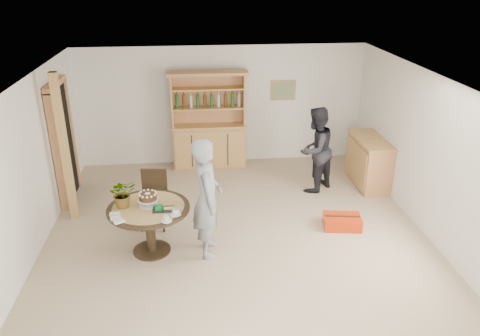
% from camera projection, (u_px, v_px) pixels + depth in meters
% --- Properties ---
extents(ground, '(7.00, 7.00, 0.00)m').
position_uv_depth(ground, '(239.00, 247.00, 7.17)').
color(ground, tan).
rests_on(ground, ground).
extents(room_shell, '(6.04, 7.04, 2.52)m').
position_uv_depth(room_shell, '(239.00, 140.00, 6.49)').
color(room_shell, white).
rests_on(room_shell, ground).
extents(doorway, '(0.13, 1.10, 2.18)m').
position_uv_depth(doorway, '(63.00, 141.00, 8.28)').
color(doorway, black).
rests_on(doorway, ground).
extents(pine_post, '(0.12, 0.12, 2.50)m').
position_uv_depth(pine_post, '(65.00, 149.00, 7.51)').
color(pine_post, tan).
rests_on(pine_post, ground).
extents(hutch, '(1.62, 0.54, 2.04)m').
position_uv_depth(hutch, '(209.00, 135.00, 9.83)').
color(hutch, tan).
rests_on(hutch, ground).
extents(sideboard, '(0.54, 1.26, 0.94)m').
position_uv_depth(sideboard, '(369.00, 161.00, 9.07)').
color(sideboard, tan).
rests_on(sideboard, ground).
extents(dining_table, '(1.20, 1.20, 0.76)m').
position_uv_depth(dining_table, '(149.00, 216.00, 6.83)').
color(dining_table, black).
rests_on(dining_table, ground).
extents(dining_chair, '(0.47, 0.47, 0.95)m').
position_uv_depth(dining_chair, '(154.00, 195.00, 7.61)').
color(dining_chair, black).
rests_on(dining_chair, ground).
extents(birthday_cake, '(0.30, 0.30, 0.20)m').
position_uv_depth(birthday_cake, '(148.00, 198.00, 6.76)').
color(birthday_cake, white).
rests_on(birthday_cake, dining_table).
extents(flower_vase, '(0.47, 0.44, 0.42)m').
position_uv_depth(flower_vase, '(123.00, 193.00, 6.69)').
color(flower_vase, '#3F7233').
rests_on(flower_vase, dining_table).
extents(gift_tray, '(0.30, 0.20, 0.08)m').
position_uv_depth(gift_tray, '(163.00, 208.00, 6.66)').
color(gift_tray, black).
rests_on(gift_tray, dining_table).
extents(coffee_cup_a, '(0.15, 0.15, 0.09)m').
position_uv_depth(coffee_cup_a, '(176.00, 212.00, 6.53)').
color(coffee_cup_a, white).
rests_on(coffee_cup_a, dining_table).
extents(coffee_cup_b, '(0.15, 0.15, 0.08)m').
position_uv_depth(coffee_cup_b, '(166.00, 219.00, 6.37)').
color(coffee_cup_b, white).
rests_on(coffee_cup_b, dining_table).
extents(napkins, '(0.24, 0.33, 0.03)m').
position_uv_depth(napkins, '(116.00, 218.00, 6.43)').
color(napkins, white).
rests_on(napkins, dining_table).
extents(teen_boy, '(0.45, 0.67, 1.80)m').
position_uv_depth(teen_boy, '(207.00, 198.00, 6.70)').
color(teen_boy, gray).
rests_on(teen_boy, ground).
extents(adult_person, '(1.00, 0.98, 1.63)m').
position_uv_depth(adult_person, '(315.00, 150.00, 8.70)').
color(adult_person, black).
rests_on(adult_person, ground).
extents(red_suitcase, '(0.65, 0.49, 0.21)m').
position_uv_depth(red_suitcase, '(342.00, 222.00, 7.68)').
color(red_suitcase, red).
rests_on(red_suitcase, ground).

